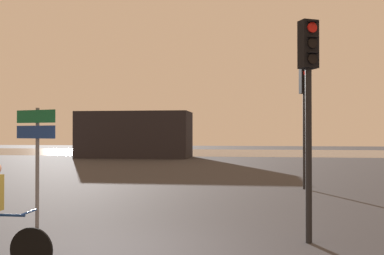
{
  "coord_description": "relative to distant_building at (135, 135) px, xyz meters",
  "views": [
    {
      "loc": [
        2.06,
        -6.76,
        2.06
      ],
      "look_at": [
        0.5,
        5.0,
        2.2
      ],
      "focal_mm": 40.0,
      "sensor_mm": 36.0,
      "label": 1
    }
  ],
  "objects": [
    {
      "name": "traffic_light_far_right",
      "position": [
        11.39,
        -18.57,
        1.15
      ],
      "size": [
        0.38,
        0.4,
        4.38
      ],
      "rotation": [
        0.0,
        0.0,
        3.46
      ],
      "color": "black",
      "rests_on": "ground"
    },
    {
      "name": "direction_sign_post",
      "position": [
        4.79,
        -25.75,
        -0.1
      ],
      "size": [
        1.06,
        0.37,
        2.6
      ],
      "rotation": [
        0.0,
        0.0,
        2.83
      ],
      "color": "slate",
      "rests_on": "ground"
    },
    {
      "name": "water_strip",
      "position": [
        7.32,
        10.0,
        -1.89
      ],
      "size": [
        80.0,
        16.0,
        0.01
      ],
      "primitive_type": "cube",
      "color": "slate",
      "rests_on": "ground"
    },
    {
      "name": "traffic_light_near_right",
      "position": [
        10.49,
        -26.32,
        1.01
      ],
      "size": [
        0.39,
        0.41,
        4.16
      ],
      "rotation": [
        0.0,
        0.0,
        3.58
      ],
      "color": "black",
      "rests_on": "ground"
    },
    {
      "name": "distant_building",
      "position": [
        0.0,
        0.0,
        0.0
      ],
      "size": [
        9.15,
        4.0,
        3.79
      ],
      "primitive_type": "cube",
      "color": "black",
      "rests_on": "ground"
    }
  ]
}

